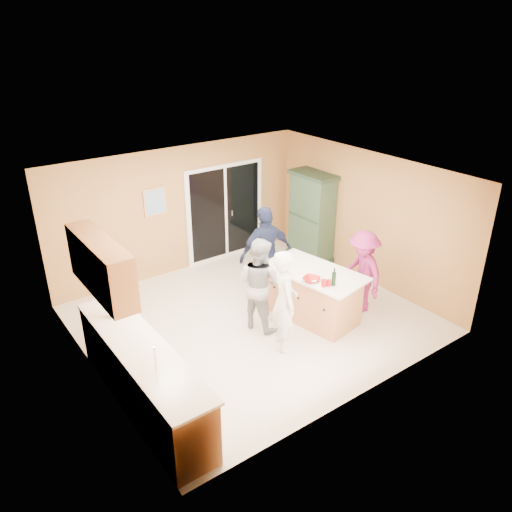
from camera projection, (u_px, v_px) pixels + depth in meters
floor at (252, 319)px, 8.82m from camera, size 5.50×5.50×0.00m
ceiling at (252, 176)px, 7.72m from camera, size 5.50×5.00×0.10m
wall_back at (181, 210)px, 10.10m from camera, size 5.50×0.10×2.60m
wall_front at (365, 318)px, 6.44m from camera, size 5.50×0.10×2.60m
wall_left at (89, 302)px, 6.81m from camera, size 0.10×5.00×2.60m
wall_right at (367, 218)px, 9.73m from camera, size 0.10×5.00×2.60m
left_cabinet_run at (148, 383)px, 6.56m from camera, size 0.65×3.05×1.24m
upper_cabinets at (101, 266)px, 6.51m from camera, size 0.35×1.60×0.75m
sliding_door at (225, 212)px, 10.74m from camera, size 1.90×0.07×2.10m
framed_picture at (155, 202)px, 9.66m from camera, size 0.46×0.04×0.56m
kitchen_island at (313, 296)px, 8.71m from camera, size 1.22×1.87×0.91m
green_hutch at (312, 218)px, 10.69m from camera, size 0.56×1.06×1.95m
woman_white at (284, 301)px, 7.72m from camera, size 0.62×0.73×1.69m
woman_grey at (259, 284)px, 8.30m from camera, size 0.82×0.94×1.63m
woman_navy at (266, 254)px, 9.14m from camera, size 1.11×0.56×1.82m
woman_magenta at (362, 272)px, 8.80m from camera, size 0.79×1.10×1.53m
serving_bowl at (311, 279)px, 8.15m from camera, size 0.35×0.35×0.07m
tulip_vase at (111, 305)px, 7.06m from camera, size 0.20×0.14×0.37m
tumbler_near at (329, 283)px, 8.00m from camera, size 0.08×0.08×0.11m
tumbler_far at (324, 283)px, 7.98m from camera, size 0.10×0.10×0.12m
wine_bottle at (334, 279)px, 8.00m from camera, size 0.07×0.07×0.31m
white_plate at (318, 284)px, 8.08m from camera, size 0.25×0.25×0.02m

